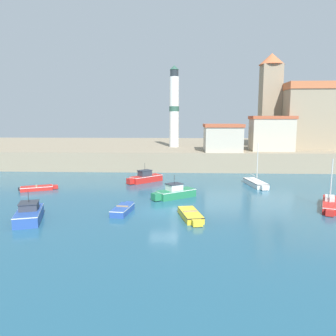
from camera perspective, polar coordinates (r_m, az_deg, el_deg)
The scene contains 14 objects.
ground_plane at distance 29.49m, azimuth -0.79°, elevation -7.51°, with size 200.00×200.00×0.00m, color #235670.
quay_seawall at distance 69.73m, azimuth 1.27°, elevation 3.06°, with size 120.00×40.00×3.04m, color gray.
sailboat_red_0 at distance 33.85m, azimuth 26.31°, elevation -5.60°, with size 3.22×5.86×4.63m.
motorboat_red_1 at distance 42.80m, azimuth -4.00°, elevation -1.69°, with size 4.46×4.35×2.49m.
sailboat_white_2 at distance 41.78m, azimuth 15.06°, elevation -2.53°, with size 2.30×5.70×5.34m.
dinghy_blue_3 at distance 29.18m, azimuth -7.85°, elevation -7.12°, with size 1.68×3.86×0.66m.
dinghy_red_4 at distance 40.79m, azimuth -21.74°, elevation -3.24°, with size 4.16×2.65×0.56m.
motorboat_green_5 at distance 34.22m, azimuth 1.14°, elevation -4.29°, with size 4.68×3.90×2.42m.
dinghy_yellow_6 at distance 27.37m, azimuth 3.98°, elevation -8.17°, with size 2.20×4.51×0.61m.
motorboat_blue_7 at distance 29.08m, azimuth -23.00°, elevation -7.27°, with size 3.06×5.30×2.40m.
church at distance 66.41m, azimuth 21.94°, elevation 8.61°, with size 14.23×17.11×16.57m.
lighthouse at distance 60.64m, azimuth 1.09°, elevation 10.43°, with size 1.79×1.79×14.65m.
harbor_shed_near_wharf at distance 55.93m, azimuth 17.57°, elevation 5.79°, with size 6.94×4.32×5.61m.
harbor_shed_mid_row at distance 53.40m, azimuth 9.48°, elevation 5.27°, with size 6.03×6.38×4.34m.
Camera 1 is at (1.75, -28.29, 8.14)m, focal length 35.00 mm.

